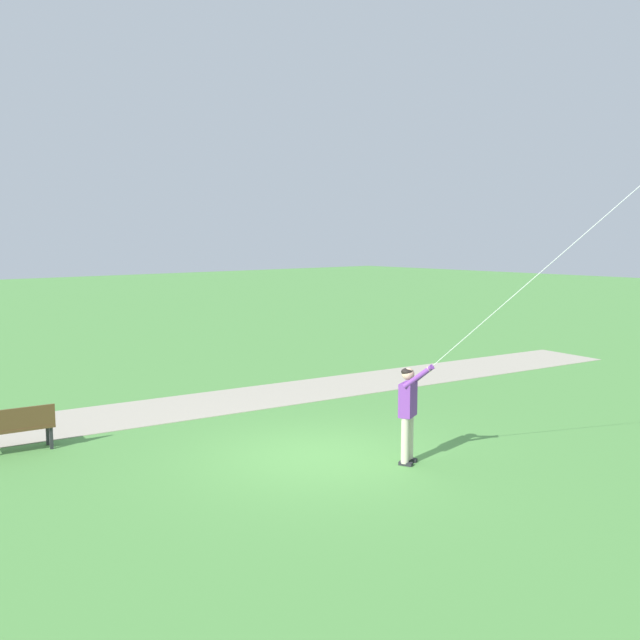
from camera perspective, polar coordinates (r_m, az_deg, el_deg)
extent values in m
plane|color=#569947|center=(13.28, -0.14, -10.89)|extent=(120.00, 120.00, 0.00)
cube|color=#B7AD99|center=(16.59, -17.47, -7.59)|extent=(6.88, 32.02, 0.02)
cube|color=#232328|center=(13.09, 7.26, -11.09)|extent=(0.26, 0.20, 0.06)
cylinder|color=beige|center=(12.97, 7.20, -9.31)|extent=(0.14, 0.14, 0.82)
cube|color=#232328|center=(12.87, 6.90, -11.39)|extent=(0.26, 0.20, 0.06)
cylinder|color=beige|center=(12.75, 6.84, -9.59)|extent=(0.14, 0.14, 0.82)
cube|color=#753899|center=(12.68, 7.07, -6.36)|extent=(0.36, 0.45, 0.60)
sphere|color=#DBB28E|center=(12.59, 7.10, -4.32)|extent=(0.22, 0.22, 0.22)
ellipsoid|color=black|center=(12.58, 7.04, -4.15)|extent=(0.29, 0.29, 0.13)
cylinder|color=#753899|center=(12.60, 8.18, -4.37)|extent=(0.56, 0.15, 0.43)
cylinder|color=#753899|center=(12.44, 7.93, -4.52)|extent=(0.41, 0.49, 0.43)
sphere|color=#DBB28E|center=(12.45, 8.76, -3.92)|extent=(0.10, 0.10, 0.10)
cylinder|color=silver|center=(11.72, 21.29, 7.18)|extent=(4.80, 2.06, 4.95)
cube|color=brown|center=(14.57, -23.55, -8.03)|extent=(0.65, 1.55, 0.05)
cube|color=brown|center=(14.33, -23.47, -7.34)|extent=(0.25, 1.49, 0.40)
cube|color=#2D2D33|center=(14.89, -21.04, -8.50)|extent=(0.07, 0.07, 0.45)
cube|color=#2D2D33|center=(14.59, -20.78, -8.81)|extent=(0.07, 0.07, 0.45)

